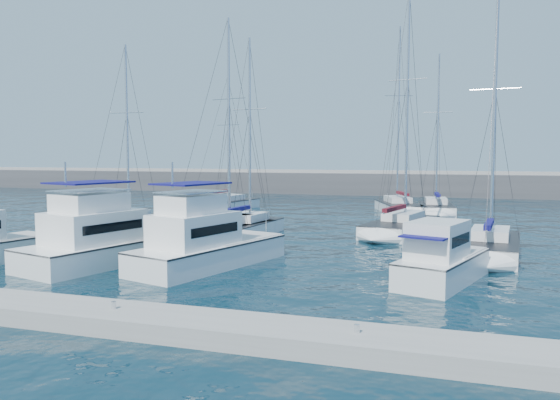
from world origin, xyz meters
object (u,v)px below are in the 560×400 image
(motor_yacht_stbd_outer, at_px, (441,262))
(sailboat_mid_a, at_px, (123,226))
(sailboat_back_b, at_px, (399,207))
(motor_yacht_stbd_inner, at_px, (204,245))
(sailboat_mid_e, at_px, (489,247))
(sailboat_back_c, at_px, (436,208))
(motor_yacht_port_inner, at_px, (106,241))
(sailboat_mid_b, at_px, (222,232))
(sailboat_mid_d, at_px, (401,226))
(sailboat_mid_c, at_px, (246,228))
(sailboat_back_a, at_px, (224,205))

(motor_yacht_stbd_outer, relative_size, sailboat_mid_a, 0.48)
(motor_yacht_stbd_outer, relative_size, sailboat_back_b, 0.36)
(motor_yacht_stbd_inner, relative_size, sailboat_mid_e, 0.64)
(sailboat_back_c, bearing_deg, motor_yacht_port_inner, -123.14)
(motor_yacht_port_inner, relative_size, sailboat_back_b, 0.57)
(sailboat_mid_b, distance_m, sailboat_mid_d, 12.82)
(sailboat_mid_a, xyz_separation_m, sailboat_mid_b, (7.93, -0.46, 0.00))
(motor_yacht_port_inner, distance_m, sailboat_back_b, 32.63)
(motor_yacht_stbd_outer, bearing_deg, sailboat_mid_d, 119.49)
(motor_yacht_stbd_outer, relative_size, sailboat_back_c, 0.42)
(sailboat_mid_a, relative_size, sailboat_mid_c, 0.98)
(motor_yacht_stbd_outer, height_order, sailboat_back_c, sailboat_back_c)
(sailboat_mid_e, bearing_deg, sailboat_mid_b, -177.56)
(sailboat_mid_a, bearing_deg, sailboat_mid_b, -3.07)
(sailboat_back_b, relative_size, sailboat_back_c, 1.19)
(motor_yacht_stbd_outer, bearing_deg, motor_yacht_stbd_inner, -161.59)
(motor_yacht_port_inner, distance_m, sailboat_mid_d, 20.68)
(sailboat_mid_b, height_order, sailboat_mid_d, sailboat_mid_d)
(motor_yacht_stbd_inner, xyz_separation_m, sailboat_back_b, (6.74, 29.80, -0.57))
(motor_yacht_stbd_inner, bearing_deg, sailboat_mid_d, 77.48)
(sailboat_mid_e, distance_m, sailboat_back_b, 23.37)
(sailboat_mid_a, distance_m, sailboat_mid_d, 19.97)
(motor_yacht_stbd_inner, relative_size, motor_yacht_stbd_outer, 1.44)
(motor_yacht_port_inner, height_order, sailboat_mid_b, sailboat_mid_b)
(sailboat_back_b, bearing_deg, sailboat_back_a, 171.91)
(sailboat_mid_d, bearing_deg, sailboat_back_a, 161.85)
(sailboat_back_b, bearing_deg, motor_yacht_stbd_inner, -121.89)
(sailboat_mid_c, bearing_deg, motor_yacht_stbd_outer, -33.11)
(sailboat_mid_c, relative_size, sailboat_mid_e, 0.95)
(motor_yacht_port_inner, distance_m, motor_yacht_stbd_outer, 16.74)
(sailboat_back_c, bearing_deg, motor_yacht_stbd_inner, -114.78)
(sailboat_mid_d, height_order, sailboat_back_c, sailboat_mid_d)
(sailboat_mid_e, height_order, sailboat_back_b, sailboat_back_b)
(motor_yacht_stbd_outer, xyz_separation_m, sailboat_mid_a, (-22.13, 9.04, -0.43))
(motor_yacht_stbd_inner, distance_m, sailboat_mid_e, 15.73)
(sailboat_back_a, bearing_deg, sailboat_back_c, 19.33)
(sailboat_mid_d, bearing_deg, sailboat_mid_b, -137.28)
(motor_yacht_stbd_inner, relative_size, sailboat_mid_d, 0.53)
(sailboat_mid_d, distance_m, sailboat_back_b, 14.89)
(sailboat_mid_a, bearing_deg, sailboat_back_b, 49.97)
(sailboat_mid_c, bearing_deg, sailboat_mid_e, -6.23)
(motor_yacht_port_inner, xyz_separation_m, sailboat_mid_d, (13.68, 15.50, -0.59))
(motor_yacht_port_inner, xyz_separation_m, sailboat_mid_b, (2.53, 9.18, -0.61))
(motor_yacht_stbd_inner, distance_m, sailboat_mid_b, 9.15)
(sailboat_mid_a, bearing_deg, motor_yacht_stbd_inner, -40.07)
(sailboat_mid_a, distance_m, sailboat_mid_b, 7.95)
(motor_yacht_stbd_outer, height_order, sailboat_mid_a, sailboat_mid_a)
(sailboat_mid_c, height_order, sailboat_back_b, sailboat_back_b)
(sailboat_back_a, xyz_separation_m, sailboat_back_c, (20.76, 2.85, 0.04))
(sailboat_mid_e, relative_size, sailboat_back_c, 0.96)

